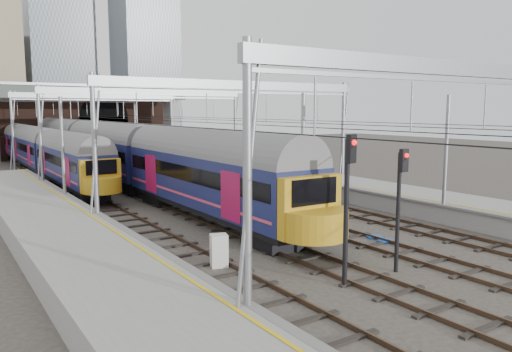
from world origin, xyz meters
TOP-DOWN VIEW (x-y plane):
  - ground at (0.00, 0.00)m, footprint 160.00×160.00m
  - platform_left at (-10.18, 2.50)m, footprint 4.32×55.00m
  - platform_right at (10.18, -1.50)m, footprint 4.32×47.00m
  - tracks at (0.00, 15.00)m, footprint 14.40×80.00m
  - overhead_line at (0.00, 21.49)m, footprint 16.80×80.00m
  - retaining_wall at (1.40, 51.93)m, footprint 28.00×2.75m
  - overbridge at (0.00, 46.00)m, footprint 28.00×3.00m
  - city_skyline at (2.73, 70.48)m, footprint 37.50×27.50m
  - train_main at (-2.00, 34.45)m, footprint 3.09×71.46m
  - train_second at (-6.00, 37.43)m, footprint 2.62×45.49m
  - signal_near_left at (-3.02, -4.27)m, footprint 0.41×0.49m
  - signal_near_centre at (-0.22, -4.17)m, footprint 0.34×0.46m
  - relay_cabinet at (-5.63, 0.19)m, footprint 0.79×0.72m
  - equip_cover_a at (2.81, -0.84)m, footprint 0.77×0.56m
  - equip_cover_b at (0.57, 9.73)m, footprint 0.84×0.62m
  - equip_cover_c at (2.92, -0.02)m, footprint 0.89×0.77m

SIDE VIEW (x-z plane):
  - ground at x=0.00m, z-range 0.00..0.00m
  - tracks at x=0.00m, z-range -0.09..0.13m
  - equip_cover_c at x=2.92m, z-range 0.00..0.09m
  - equip_cover_a at x=2.81m, z-range 0.00..0.09m
  - equip_cover_b at x=0.57m, z-range 0.00..0.09m
  - platform_left at x=-10.18m, z-range -0.01..1.11m
  - platform_right at x=10.18m, z-range -0.01..1.11m
  - relay_cabinet at x=-5.63m, z-range 0.00..1.32m
  - train_second at x=-6.00m, z-range 0.09..4.66m
  - train_main at x=-2.00m, z-range 0.05..5.28m
  - signal_near_centre at x=-0.22m, z-range 0.63..5.40m
  - signal_near_left at x=-3.02m, z-range 0.66..6.05m
  - retaining_wall at x=1.40m, z-range -0.17..8.83m
  - overhead_line at x=0.00m, z-range 2.57..10.57m
  - overbridge at x=0.00m, z-range 2.64..11.89m
  - city_skyline at x=2.73m, z-range -12.91..47.09m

